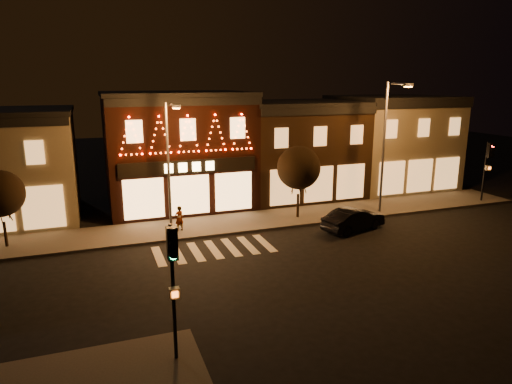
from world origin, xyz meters
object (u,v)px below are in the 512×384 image
streetlamp_mid (170,158)px  dark_sedan (354,219)px  pedestrian (179,218)px  traffic_signal_near (173,267)px

streetlamp_mid → dark_sedan: size_ratio=1.80×
dark_sedan → pedestrian: 10.71m
dark_sedan → pedestrian: (-10.25, 3.12, 0.22)m
traffic_signal_near → streetlamp_mid: streetlamp_mid is taller
traffic_signal_near → dark_sedan: 16.51m
traffic_signal_near → dark_sedan: traffic_signal_near is taller
streetlamp_mid → dark_sedan: bearing=-3.1°
traffic_signal_near → streetlamp_mid: bearing=80.8°
traffic_signal_near → streetlamp_mid: 13.28m
traffic_signal_near → pedestrian: size_ratio=2.97×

